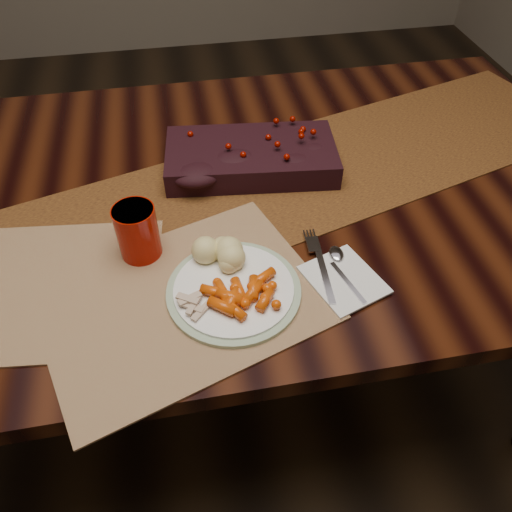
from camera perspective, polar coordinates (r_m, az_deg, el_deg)
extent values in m
plane|color=black|center=(1.69, -3.01, -12.58)|extent=(5.00, 5.00, 0.00)
cube|color=black|center=(1.38, -3.60, -4.50)|extent=(1.80, 1.00, 0.75)
cube|color=black|center=(1.09, -1.63, 7.00)|extent=(1.84, 0.88, 0.00)
cube|color=#9C5C3F|center=(0.89, -8.43, -5.08)|extent=(0.56, 0.48, 0.00)
cube|color=brown|center=(0.99, -24.13, -3.36)|extent=(0.48, 0.37, 0.00)
cylinder|color=white|center=(0.89, -2.56, -3.91)|extent=(0.31, 0.31, 0.01)
cube|color=white|center=(0.92, 10.00, -2.66)|extent=(0.16, 0.17, 0.00)
cylinder|color=#9B0E02|center=(0.95, -13.40, 2.71)|extent=(0.10, 0.10, 0.11)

